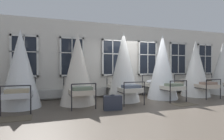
# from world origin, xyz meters

# --- Properties ---
(ground) EXTENTS (24.88, 24.88, 0.00)m
(ground) POSITION_xyz_m (0.00, 0.00, 0.00)
(ground) COLOR brown
(back_wall_with_windows) EXTENTS (13.44, 0.10, 3.23)m
(back_wall_with_windows) POSITION_xyz_m (0.00, 1.15, 1.61)
(back_wall_with_windows) COLOR silver
(back_wall_with_windows) RESTS_ON ground
(window_bank) EXTENTS (9.84, 0.10, 2.46)m
(window_bank) POSITION_xyz_m (-0.00, 1.03, 0.96)
(window_bank) COLOR black
(window_bank) RESTS_ON ground
(cot_first) EXTENTS (1.27, 2.00, 2.53)m
(cot_first) POSITION_xyz_m (-4.44, -0.04, 1.21)
(cot_first) COLOR black
(cot_first) RESTS_ON ground
(cot_second) EXTENTS (1.27, 2.00, 2.52)m
(cot_second) POSITION_xyz_m (-2.61, -0.09, 1.21)
(cot_second) COLOR black
(cot_second) RESTS_ON ground
(cot_third) EXTENTS (1.27, 2.01, 2.69)m
(cot_third) POSITION_xyz_m (-0.85, -0.08, 1.29)
(cot_third) COLOR black
(cot_third) RESTS_ON ground
(cot_fourth) EXTENTS (1.27, 2.00, 2.66)m
(cot_fourth) POSITION_xyz_m (0.91, -0.10, 1.28)
(cot_fourth) COLOR black
(cot_fourth) RESTS_ON ground
(cot_fifth) EXTENTS (1.27, 2.00, 2.51)m
(cot_fifth) POSITION_xyz_m (2.70, -0.07, 1.21)
(cot_fifth) COLOR black
(cot_fifth) RESTS_ON ground
(cot_sixth) EXTENTS (1.27, 1.99, 2.51)m
(cot_sixth) POSITION_xyz_m (4.39, -0.06, 1.21)
(cot_sixth) COLOR black
(cot_sixth) RESTS_ON ground
(rug_first) EXTENTS (0.81, 0.57, 0.01)m
(rug_first) POSITION_xyz_m (-4.43, -1.43, 0.01)
(rug_first) COLOR brown
(rug_first) RESTS_ON ground
(rug_fourth) EXTENTS (0.81, 0.57, 0.01)m
(rug_fourth) POSITION_xyz_m (0.89, -1.43, 0.01)
(rug_fourth) COLOR brown
(rug_fourth) RESTS_ON ground
(suitcase_dark) EXTENTS (0.58, 0.27, 0.47)m
(suitcase_dark) POSITION_xyz_m (-1.77, -1.37, 0.22)
(suitcase_dark) COLOR #2D3342
(suitcase_dark) RESTS_ON ground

